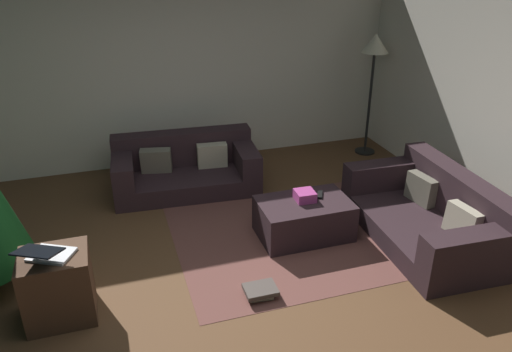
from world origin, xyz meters
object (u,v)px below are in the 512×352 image
ottoman (304,219)px  tv_remote (320,195)px  couch_left (185,168)px  couch_right (433,215)px  laptop (47,253)px  book_stack (260,291)px  gift_box (305,196)px  corner_lamp (375,53)px  side_table (58,287)px

ottoman → tv_remote: 0.30m
couch_left → ottoman: (0.94, -1.48, -0.06)m
couch_right → tv_remote: (-1.03, 0.50, 0.15)m
laptop → tv_remote: bearing=14.7°
ottoman → book_stack: ottoman is taller
tv_remote → book_stack: (-0.93, -0.87, -0.35)m
couch_right → gift_box: (-1.22, 0.45, 0.19)m
laptop → corner_lamp: bearing=30.5°
tv_remote → corner_lamp: 2.50m
couch_left → side_table: size_ratio=2.99×
tv_remote → corner_lamp: corner_lamp is taller
ottoman → gift_box: bearing=67.3°
couch_left → couch_right: size_ratio=0.96×
couch_right → laptop: laptop is taller
book_stack → side_table: bearing=171.0°
laptop → corner_lamp: (4.06, 2.39, 0.77)m
couch_left → book_stack: bearing=99.3°
couch_right → side_table: bearing=94.6°
couch_left → ottoman: size_ratio=1.90×
couch_right → corner_lamp: corner_lamp is taller
ottoman → gift_box: gift_box is taller
couch_right → gift_box: 1.31m
tv_remote → book_stack: 1.32m
gift_box → laptop: (-2.36, -0.62, 0.20)m
couch_left → tv_remote: (1.14, -1.40, 0.14)m
side_table → corner_lamp: 4.80m
book_stack → corner_lamp: (2.44, 2.59, 1.36)m
couch_left → book_stack: (0.21, -2.28, -0.20)m
ottoman → corner_lamp: (1.71, 1.80, 1.22)m
ottoman → gift_box: 0.25m
gift_box → laptop: size_ratio=0.41×
gift_box → laptop: 2.45m
ottoman → gift_box: size_ratio=4.74×
ottoman → corner_lamp: bearing=46.4°
side_table → corner_lamp: bearing=30.1°
couch_left → corner_lamp: 2.91m
couch_right → gift_box: couch_right is taller
ottoman → side_table: 2.39m
couch_left → couch_right: couch_right is taller
couch_right → book_stack: couch_right is taller
couch_left → side_table: 2.45m
laptop → book_stack: laptop is taller
tv_remote → side_table: (-2.52, -0.62, -0.11)m
ottoman → corner_lamp: corner_lamp is taller
side_table → ottoman: bearing=13.1°
couch_left → corner_lamp: (2.65, 0.32, 1.16)m
corner_lamp → couch_left: bearing=-173.2°
ottoman → book_stack: (-0.73, -0.79, -0.14)m
book_stack → couch_right: bearing=10.8°
gift_box → book_stack: (-0.74, -0.83, -0.39)m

